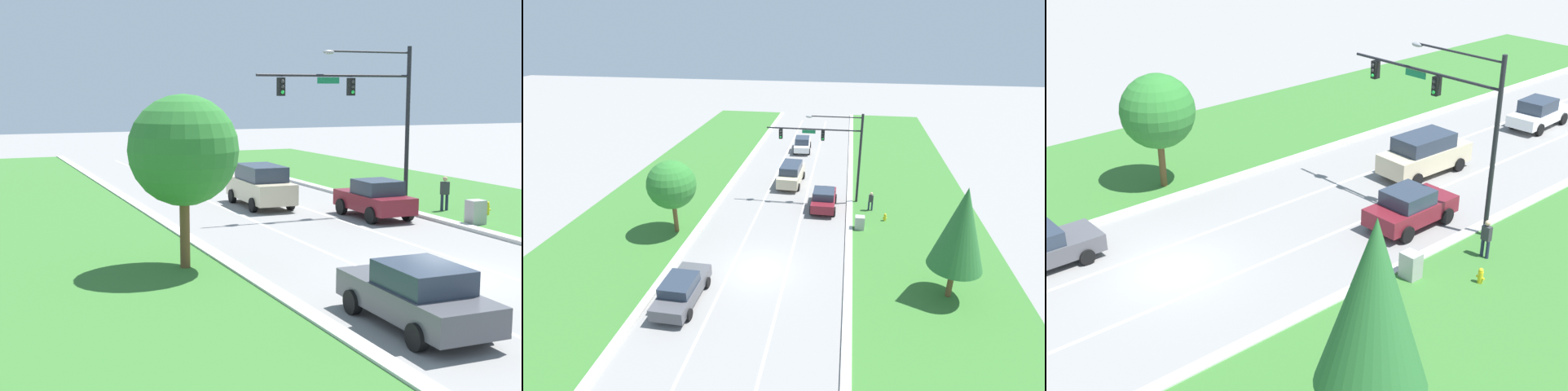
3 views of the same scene
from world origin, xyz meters
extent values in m
plane|color=gray|center=(0.00, 0.00, 0.00)|extent=(160.00, 160.00, 0.00)
cube|color=beige|center=(5.65, 0.00, 0.07)|extent=(0.50, 90.00, 0.15)
cube|color=beige|center=(-5.65, 0.00, 0.07)|extent=(0.50, 90.00, 0.15)
cube|color=#38702D|center=(-10.90, 0.00, 0.04)|extent=(10.00, 90.00, 0.08)
cube|color=white|center=(-1.80, 0.00, 0.00)|extent=(0.14, 81.00, 0.01)
cube|color=white|center=(1.80, 0.00, 0.00)|extent=(0.14, 81.00, 0.01)
cylinder|color=black|center=(6.21, 11.29, 3.86)|extent=(0.20, 0.20, 7.72)
cylinder|color=black|center=(2.31, 11.29, 6.33)|extent=(7.79, 0.12, 0.12)
cube|color=#147042|center=(1.92, 11.29, 6.11)|extent=(1.10, 0.04, 0.28)
cylinder|color=black|center=(4.07, 11.29, 7.41)|extent=(4.28, 0.09, 0.09)
ellipsoid|color=gray|center=(1.92, 11.29, 7.36)|extent=(0.56, 0.28, 0.20)
cube|color=black|center=(3.09, 11.29, 5.83)|extent=(0.28, 0.32, 0.80)
sphere|color=#2D2D2D|center=(3.09, 11.12, 6.07)|extent=(0.16, 0.16, 0.16)
sphere|color=#2D2D2D|center=(3.09, 11.12, 5.83)|extent=(0.16, 0.16, 0.16)
sphere|color=#23D647|center=(3.09, 11.12, 5.60)|extent=(0.16, 0.16, 0.16)
cube|color=black|center=(-0.41, 11.29, 5.83)|extent=(0.28, 0.32, 0.80)
sphere|color=#2D2D2D|center=(-0.41, 11.12, 6.07)|extent=(0.16, 0.16, 0.16)
sphere|color=#2D2D2D|center=(-0.41, 11.12, 5.83)|extent=(0.16, 0.16, 0.16)
sphere|color=#23D647|center=(-0.41, 11.12, 5.60)|extent=(0.16, 0.16, 0.16)
cube|color=white|center=(-0.10, 25.19, 0.68)|extent=(2.02, 4.58, 0.65)
cube|color=#283342|center=(-0.09, 24.92, 1.36)|extent=(1.70, 2.11, 0.71)
cylinder|color=black|center=(0.68, 26.63, 0.36)|extent=(0.28, 0.72, 0.71)
cylinder|color=black|center=(-1.05, 26.52, 0.36)|extent=(0.28, 0.72, 0.71)
cylinder|color=black|center=(0.84, 23.85, 0.36)|extent=(0.28, 0.72, 0.71)
cylinder|color=black|center=(-0.89, 23.75, 0.36)|extent=(0.28, 0.72, 0.71)
cylinder|color=black|center=(-2.67, -2.25, 0.32)|extent=(0.25, 0.64, 0.64)
cylinder|color=black|center=(-4.50, -2.23, 0.32)|extent=(0.25, 0.64, 0.64)
cube|color=maroon|center=(3.47, 9.72, 0.74)|extent=(1.90, 4.18, 0.73)
cube|color=#283342|center=(3.47, 9.47, 1.42)|extent=(1.70, 1.89, 0.63)
cylinder|color=black|center=(4.39, 11.02, 0.37)|extent=(0.24, 0.74, 0.74)
cylinder|color=black|center=(2.54, 11.01, 0.37)|extent=(0.24, 0.74, 0.74)
cylinder|color=black|center=(4.40, 8.43, 0.37)|extent=(0.24, 0.74, 0.74)
cylinder|color=black|center=(2.56, 8.42, 0.37)|extent=(0.24, 0.74, 0.74)
cube|color=beige|center=(0.03, 14.67, 0.83)|extent=(2.13, 5.08, 0.98)
cube|color=#283342|center=(0.03, 14.54, 1.69)|extent=(1.86, 3.07, 0.74)
cylinder|color=black|center=(1.04, 16.18, 0.35)|extent=(0.27, 0.70, 0.69)
cylinder|color=black|center=(-0.85, 16.26, 0.35)|extent=(0.27, 0.70, 0.69)
cylinder|color=black|center=(0.92, 13.08, 0.35)|extent=(0.27, 0.70, 0.69)
cylinder|color=black|center=(-0.98, 13.16, 0.35)|extent=(0.27, 0.70, 0.69)
cube|color=#9E9E99|center=(6.40, 6.37, 0.55)|extent=(0.70, 0.60, 1.10)
cylinder|color=#232842|center=(7.20, 9.74, 0.42)|extent=(0.14, 0.14, 0.84)
cylinder|color=#232842|center=(7.46, 9.72, 0.42)|extent=(0.14, 0.14, 0.84)
cube|color=#333338|center=(7.33, 9.73, 1.14)|extent=(0.39, 0.24, 0.60)
sphere|color=tan|center=(7.33, 9.73, 1.58)|extent=(0.22, 0.22, 0.22)
cylinder|color=gold|center=(8.40, 8.01, 0.28)|extent=(0.20, 0.20, 0.55)
sphere|color=gold|center=(8.40, 8.01, 0.61)|extent=(0.18, 0.18, 0.18)
cylinder|color=gold|center=(8.28, 8.01, 0.30)|extent=(0.10, 0.09, 0.09)
cylinder|color=gold|center=(8.52, 8.01, 0.30)|extent=(0.10, 0.09, 0.09)
cone|color=#28662D|center=(11.36, -1.00, 4.49)|extent=(2.97, 2.97, 4.75)
cylinder|color=brown|center=(-7.11, 3.89, 1.26)|extent=(0.32, 0.32, 2.52)
sphere|color=#2D752D|center=(-7.11, 3.89, 3.84)|extent=(3.51, 3.51, 3.51)
camera|label=1|loc=(-13.66, -17.91, 5.73)|focal=50.00mm
camera|label=2|loc=(4.97, -21.30, 14.92)|focal=28.00mm
camera|label=3|loc=(21.50, -12.10, 14.34)|focal=50.00mm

